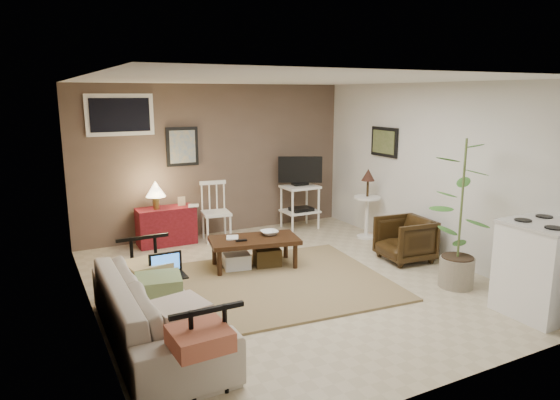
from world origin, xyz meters
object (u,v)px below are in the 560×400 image
tv_stand (300,191)px  side_table (367,196)px  spindle_chair (216,213)px  armchair (405,237)px  stove (543,268)px  potted_plant (461,209)px  red_console (165,222)px  coffee_table (254,251)px  sofa (156,298)px

tv_stand → side_table: bearing=-57.4°
spindle_chair → tv_stand: tv_stand is taller
armchair → side_table: bearing=175.5°
spindle_chair → stove: 4.57m
armchair → spindle_chair: bearing=-131.7°
potted_plant → red_console: bearing=128.6°
coffee_table → sofa: (-1.61, -1.39, 0.18)m
sofa → armchair: 3.65m
coffee_table → spindle_chair: (0.02, 1.45, 0.19)m
coffee_table → spindle_chair: spindle_chair is taller
sofa → spindle_chair: (1.63, 2.84, 0.01)m
sofa → armchair: bearing=-78.6°
spindle_chair → stove: stove is taller
side_table → spindle_chair: bearing=155.3°
red_console → potted_plant: (2.61, -3.27, 0.61)m
sofa → armchair: sofa is taller
sofa → stove: size_ratio=2.18×
coffee_table → tv_stand: 2.16m
coffee_table → side_table: size_ratio=1.12×
stove → spindle_chair: bearing=116.7°
armchair → potted_plant: size_ratio=0.37×
coffee_table → stove: (2.08, -2.63, 0.25)m
tv_stand → stove: size_ratio=1.24×
coffee_table → red_console: 1.75m
coffee_table → stove: size_ratio=1.25×
sofa → potted_plant: bearing=-95.0°
spindle_chair → stove: size_ratio=0.92×
red_console → spindle_chair: size_ratio=1.08×
potted_plant → tv_stand: bearing=96.0°
red_console → tv_stand: size_ratio=0.81×
tv_stand → side_table: size_ratio=1.11×
sofa → armchair: size_ratio=3.28×
sofa → tv_stand: 4.25m
coffee_table → spindle_chair: size_ratio=1.35×
side_table → coffee_table: bearing=-168.0°
coffee_table → armchair: size_ratio=1.88×
armchair → potted_plant: bearing=0.0°
stove → armchair: bearing=93.2°
side_table → stove: side_table is taller
spindle_chair → red_console: bearing=170.6°
sofa → potted_plant: (3.48, -0.30, 0.53)m
red_console → side_table: bearing=-21.0°
sofa → stove: bearing=-108.5°
sofa → potted_plant: size_ratio=1.21×
coffee_table → red_console: (-0.74, 1.58, 0.10)m
tv_stand → spindle_chair: bearing=-179.8°
spindle_chair → side_table: 2.39m
coffee_table → spindle_chair: 1.47m
sofa → spindle_chair: bearing=-29.9°
spindle_chair → potted_plant: potted_plant is taller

